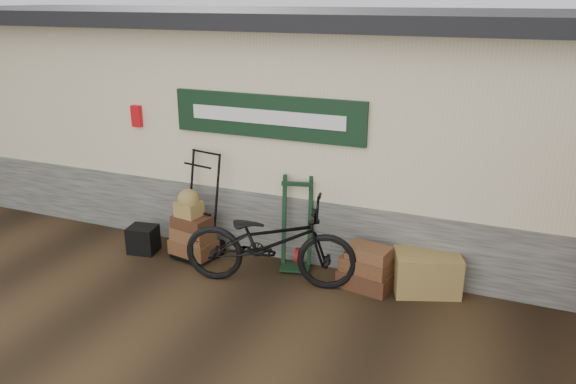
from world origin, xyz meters
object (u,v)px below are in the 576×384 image
object	(u,v)px
wicker_hamper	(426,272)
suitcase_stack	(366,266)
green_barrow	(297,223)
black_trunk	(143,239)
bicycle	(270,237)
porter_trolley	(200,204)

from	to	relation	value
wicker_hamper	suitcase_stack	bearing A→B (deg)	-165.40
green_barrow	wicker_hamper	distance (m)	1.73
black_trunk	bicycle	size ratio (longest dim) A/B	0.18
wicker_hamper	black_trunk	bearing A→B (deg)	-174.23
wicker_hamper	black_trunk	world-z (taller)	wicker_hamper
bicycle	porter_trolley	bearing A→B (deg)	58.71
black_trunk	green_barrow	bearing A→B (deg)	10.75
suitcase_stack	black_trunk	world-z (taller)	suitcase_stack
black_trunk	bicycle	bearing A→B (deg)	-4.29
suitcase_stack	black_trunk	xyz separation A→B (m)	(-3.13, -0.20, -0.09)
porter_trolley	wicker_hamper	size ratio (longest dim) A/B	1.91
porter_trolley	wicker_hamper	distance (m)	3.08
wicker_hamper	bicycle	bearing A→B (deg)	-163.58
black_trunk	bicycle	world-z (taller)	bicycle
suitcase_stack	black_trunk	distance (m)	3.14
green_barrow	wicker_hamper	xyz separation A→B (m)	(1.69, -0.02, -0.36)
suitcase_stack	wicker_hamper	distance (m)	0.72
green_barrow	suitcase_stack	world-z (taller)	green_barrow
green_barrow	bicycle	xyz separation A→B (m)	(-0.13, -0.56, 0.01)
porter_trolley	green_barrow	distance (m)	1.36
bicycle	green_barrow	bearing A→B (deg)	-26.19
porter_trolley	bicycle	xyz separation A→B (m)	(1.22, -0.41, -0.11)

